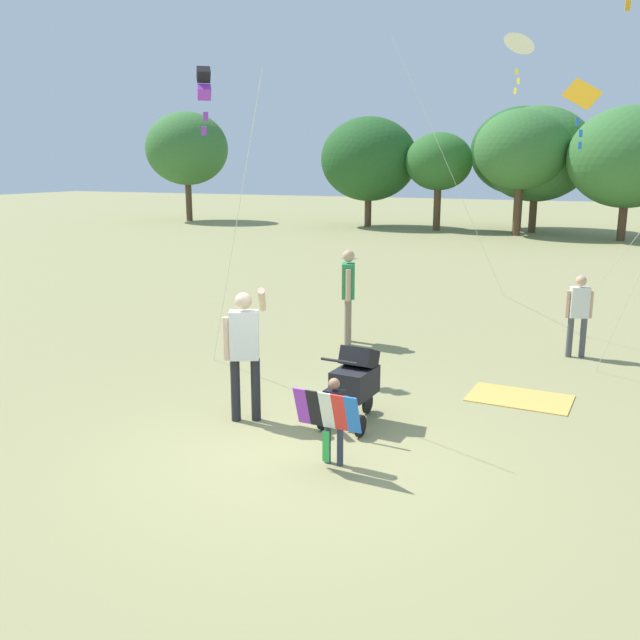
% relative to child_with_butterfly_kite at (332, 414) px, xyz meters
% --- Properties ---
extents(ground_plane, '(120.00, 120.00, 0.00)m').
position_rel_child_with_butterfly_kite_xyz_m(ground_plane, '(-0.48, 0.10, -0.61)').
color(ground_plane, '#938E5B').
extents(treeline_distant, '(28.56, 8.55, 6.26)m').
position_rel_child_with_butterfly_kite_xyz_m(treeline_distant, '(-5.62, 28.05, 3.17)').
color(treeline_distant, brown).
rests_on(treeline_distant, ground).
extents(child_with_butterfly_kite, '(0.77, 0.35, 1.01)m').
position_rel_child_with_butterfly_kite_xyz_m(child_with_butterfly_kite, '(0.00, 0.00, 0.00)').
color(child_with_butterfly_kite, '#33384C').
rests_on(child_with_butterfly_kite, ground).
extents(person_adult_flyer, '(0.55, 0.66, 1.79)m').
position_rel_child_with_butterfly_kite_xyz_m(person_adult_flyer, '(-1.58, 0.81, 0.42)').
color(person_adult_flyer, '#232328').
rests_on(person_adult_flyer, ground).
extents(stroller, '(0.58, 1.10, 1.03)m').
position_rel_child_with_butterfly_kite_xyz_m(stroller, '(-0.23, 1.31, -0.01)').
color(stroller, black).
rests_on(stroller, ground).
extents(kite_adult_black, '(2.36, 2.27, 4.80)m').
position_rel_child_with_butterfly_kite_xyz_m(kite_adult_black, '(-3.50, 3.03, 3.85)').
color(kite_adult_black, black).
rests_on(kite_adult_black, ground).
extents(kite_green_novelty, '(2.79, 3.97, 4.90)m').
position_rel_child_with_butterfly_kite_xyz_m(kite_green_novelty, '(1.91, 7.55, 3.67)').
color(kite_green_novelty, '#F4A319').
rests_on(kite_green_novelty, ground).
extents(kite_blue_high, '(2.56, 3.85, 6.31)m').
position_rel_child_with_butterfly_kite_xyz_m(kite_blue_high, '(0.05, 11.04, 5.40)').
color(kite_blue_high, white).
rests_on(kite_blue_high, ground).
extents(person_red_shirt, '(0.35, 0.53, 1.76)m').
position_rel_child_with_butterfly_kite_xyz_m(person_red_shirt, '(-1.83, 5.05, 0.43)').
color(person_red_shirt, '#7F705B').
rests_on(person_red_shirt, ground).
extents(person_sitting_far, '(0.44, 0.28, 1.44)m').
position_rel_child_with_butterfly_kite_xyz_m(person_sitting_far, '(2.15, 5.79, 0.24)').
color(person_sitting_far, '#4C4C51').
rests_on(person_sitting_far, ground).
extents(picnic_blanket, '(1.46, 0.98, 0.02)m').
position_rel_child_with_butterfly_kite_xyz_m(picnic_blanket, '(1.59, 3.15, -0.60)').
color(picnic_blanket, gold).
rests_on(picnic_blanket, ground).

